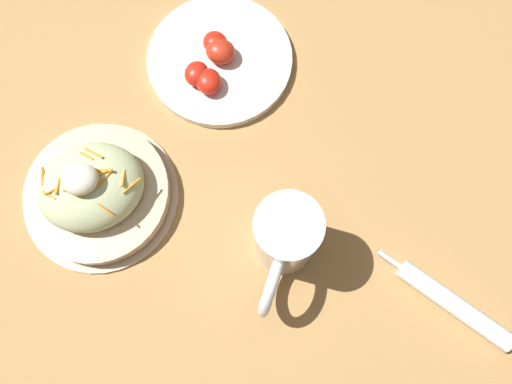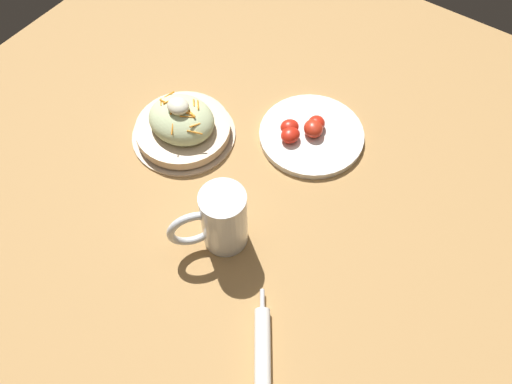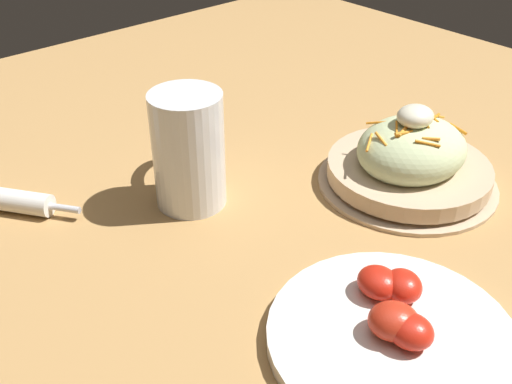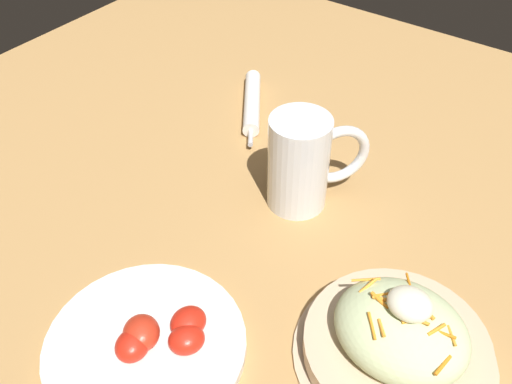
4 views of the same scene
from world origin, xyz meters
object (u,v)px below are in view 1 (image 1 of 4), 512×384
at_px(napkin_roll, 453,304).
at_px(tomato_plate, 218,60).
at_px(salad_plate, 95,191).
at_px(beer_mug, 284,240).

xyz_separation_m(napkin_roll, tomato_plate, (-0.18, 0.43, -0.00)).
relative_size(salad_plate, napkin_roll, 1.25).
distance_m(salad_plate, beer_mug, 0.26).
bearing_deg(napkin_roll, beer_mug, 142.55).
bearing_deg(beer_mug, tomato_plate, 89.51).
height_order(salad_plate, beer_mug, beer_mug).
xyz_separation_m(salad_plate, beer_mug, (0.21, -0.15, 0.03)).
bearing_deg(salad_plate, tomato_plate, 33.92).
distance_m(napkin_roll, tomato_plate, 0.47).
relative_size(napkin_roll, tomato_plate, 0.80).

